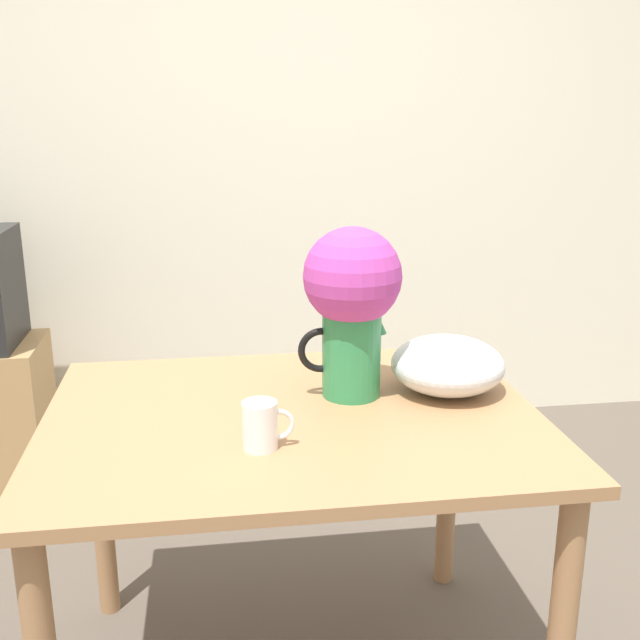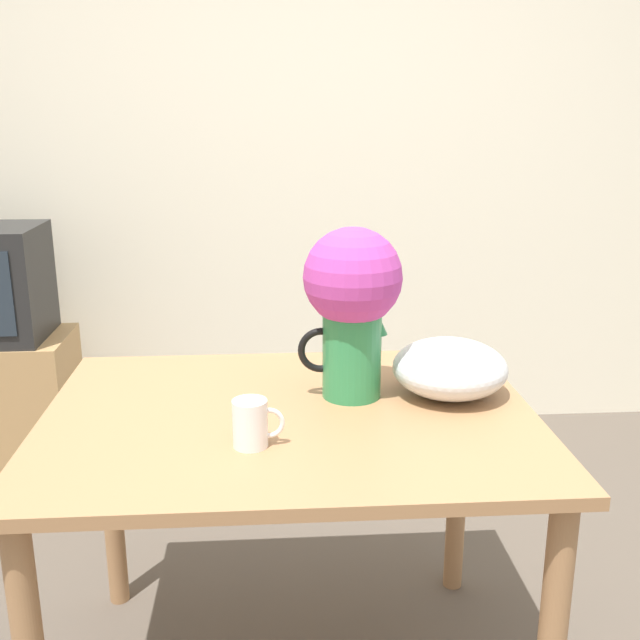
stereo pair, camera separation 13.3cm
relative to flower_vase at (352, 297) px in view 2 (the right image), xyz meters
The scene contains 5 objects.
wall_back 1.69m from the flower_vase, 90.41° to the left, with size 8.00×0.05×2.60m.
table 0.42m from the flower_vase, 148.37° to the right, with size 1.19×0.91×0.79m.
flower_vase is the anchor object (origin of this frame).
coffee_mug 0.43m from the flower_vase, 131.58° to the right, with size 0.11×0.08×0.11m.
white_bowl 0.32m from the flower_vase, ahead, with size 0.29×0.29×0.14m.
Camera 2 is at (-0.19, -1.46, 1.51)m, focal length 42.00 mm.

